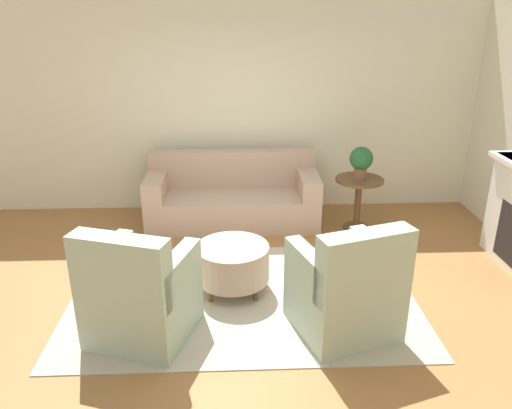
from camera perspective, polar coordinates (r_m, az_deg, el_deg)
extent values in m
plane|color=#996638|center=(4.92, -1.49, -10.56)|extent=(16.00, 16.00, 0.00)
cube|color=beige|center=(6.74, -2.02, 11.17)|extent=(8.81, 0.12, 2.80)
cube|color=#B2A893|center=(4.92, -1.49, -10.51)|extent=(3.30, 2.11, 0.01)
cube|color=tan|center=(6.44, -2.64, -0.48)|extent=(2.16, 0.84, 0.40)
cube|color=tan|center=(6.59, -2.71, 4.14)|extent=(2.16, 0.20, 0.48)
cube|color=tan|center=(6.38, -11.37, 2.11)|extent=(0.24, 0.80, 0.26)
cube|color=tan|center=(6.37, 6.01, 2.39)|extent=(0.24, 0.80, 0.26)
cube|color=brown|center=(6.15, -2.61, -3.34)|extent=(1.95, 0.05, 0.06)
cube|color=#9EB29E|center=(4.42, -12.71, -11.68)|extent=(0.98, 0.97, 0.45)
cube|color=#9EB29E|center=(3.95, -15.20, -7.49)|extent=(0.80, 0.43, 0.59)
cube|color=#9EB29E|center=(4.11, -9.03, -7.86)|extent=(0.36, 0.73, 0.32)
cube|color=#9EB29E|center=(4.39, -16.72, -6.53)|extent=(0.36, 0.73, 0.32)
cube|color=brown|center=(4.78, -10.55, -11.45)|extent=(0.68, 0.26, 0.06)
cube|color=#9EB29E|center=(4.44, 9.87, -11.26)|extent=(0.98, 0.97, 0.45)
cube|color=#9EB29E|center=(3.98, 12.35, -7.00)|extent=(0.80, 0.43, 0.59)
cube|color=#9EB29E|center=(4.42, 13.67, -6.01)|extent=(0.36, 0.73, 0.32)
cube|color=#9EB29E|center=(4.12, 6.18, -7.59)|extent=(0.36, 0.73, 0.32)
cube|color=brown|center=(4.80, 7.61, -11.12)|extent=(0.68, 0.26, 0.06)
cylinder|color=tan|center=(4.90, -2.68, -6.62)|extent=(0.71, 0.71, 0.35)
cylinder|color=brown|center=(4.84, -5.21, -10.31)|extent=(0.05, 0.05, 0.12)
cylinder|color=brown|center=(4.83, -0.05, -10.23)|extent=(0.05, 0.05, 0.12)
cylinder|color=brown|center=(5.20, -5.01, -7.82)|extent=(0.05, 0.05, 0.12)
cylinder|color=brown|center=(5.20, -0.25, -7.75)|extent=(0.05, 0.05, 0.12)
cylinder|color=brown|center=(6.25, 11.75, 2.78)|extent=(0.59, 0.59, 0.03)
cylinder|color=brown|center=(6.36, 11.53, -0.06)|extent=(0.08, 0.08, 0.64)
cylinder|color=brown|center=(6.48, 11.33, -2.55)|extent=(0.32, 0.32, 0.03)
cylinder|color=brown|center=(6.22, 11.81, 3.51)|extent=(0.15, 0.15, 0.14)
sphere|color=#23562D|center=(6.17, 11.94, 5.17)|extent=(0.28, 0.28, 0.28)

